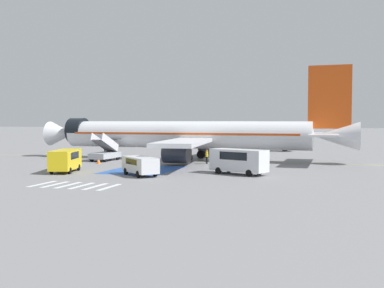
% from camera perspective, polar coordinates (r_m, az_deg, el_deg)
% --- Properties ---
extents(ground_plane, '(600.00, 600.00, 0.00)m').
position_cam_1_polar(ground_plane, '(59.17, -2.33, -1.97)').
color(ground_plane, slate).
extents(apron_leadline_yellow, '(76.72, 0.97, 0.01)m').
position_cam_1_polar(apron_leadline_yellow, '(58.59, -1.15, -2.02)').
color(apron_leadline_yellow, gold).
rests_on(apron_leadline_yellow, ground_plane).
extents(apron_stand_patch_blue, '(6.49, 9.36, 0.01)m').
position_cam_1_polar(apron_stand_patch_blue, '(46.70, -6.16, -3.28)').
color(apron_stand_patch_blue, '#2856A8').
rests_on(apron_stand_patch_blue, ground_plane).
extents(apron_walkway_bar_0, '(0.44, 3.60, 0.01)m').
position_cam_1_polar(apron_walkway_bar_0, '(38.09, -18.47, -4.82)').
color(apron_walkway_bar_0, silver).
rests_on(apron_walkway_bar_0, ground_plane).
extents(apron_walkway_bar_1, '(0.44, 3.60, 0.01)m').
position_cam_1_polar(apron_walkway_bar_1, '(37.41, -16.98, -4.93)').
color(apron_walkway_bar_1, silver).
rests_on(apron_walkway_bar_1, ground_plane).
extents(apron_walkway_bar_2, '(0.44, 3.60, 0.01)m').
position_cam_1_polar(apron_walkway_bar_2, '(36.75, -15.43, -5.05)').
color(apron_walkway_bar_2, silver).
rests_on(apron_walkway_bar_2, ground_plane).
extents(apron_walkway_bar_3, '(0.44, 3.60, 0.01)m').
position_cam_1_polar(apron_walkway_bar_3, '(36.12, -13.82, -5.17)').
color(apron_walkway_bar_3, silver).
rests_on(apron_walkway_bar_3, ground_plane).
extents(apron_walkway_bar_4, '(0.44, 3.60, 0.01)m').
position_cam_1_polar(apron_walkway_bar_4, '(35.51, -12.16, -5.29)').
color(apron_walkway_bar_4, silver).
rests_on(apron_walkway_bar_4, ground_plane).
extents(apron_walkway_bar_5, '(0.44, 3.60, 0.01)m').
position_cam_1_polar(apron_walkway_bar_5, '(34.94, -10.44, -5.40)').
color(apron_walkway_bar_5, silver).
rests_on(apron_walkway_bar_5, ground_plane).
extents(airliner, '(41.90, 34.05, 11.59)m').
position_cam_1_polar(airliner, '(58.15, -0.43, 1.15)').
color(airliner, silver).
rests_on(airliner, ground_plane).
extents(boarding_stairs_forward, '(2.25, 5.25, 3.61)m').
position_cam_1_polar(boarding_stairs_forward, '(58.25, -10.96, -1.17)').
color(boarding_stairs_forward, '#ADB2BA').
rests_on(boarding_stairs_forward, ground_plane).
extents(fuel_tanker, '(10.42, 2.66, 3.50)m').
position_cam_1_polar(fuel_tanker, '(77.40, 8.93, 0.45)').
color(fuel_tanker, '#38383D').
rests_on(fuel_tanker, ground_plane).
extents(service_van_0, '(4.64, 4.43, 1.73)m').
position_cam_1_polar(service_van_0, '(41.75, -6.60, -2.57)').
color(service_van_0, silver).
rests_on(service_van_0, ground_plane).
extents(service_van_1, '(3.20, 5.23, 2.20)m').
position_cam_1_polar(service_van_1, '(45.97, -15.79, -1.83)').
color(service_van_1, yellow).
rests_on(service_van_1, ground_plane).
extents(service_van_2, '(5.85, 3.85, 2.37)m').
position_cam_1_polar(service_van_2, '(42.66, 5.95, -1.97)').
color(service_van_2, silver).
rests_on(service_van_2, ground_plane).
extents(baggage_cart, '(2.90, 2.89, 0.87)m').
position_cam_1_polar(baggage_cart, '(56.13, -16.08, -2.09)').
color(baggage_cart, gray).
rests_on(baggage_cart, ground_plane).
extents(ground_crew_0, '(0.45, 0.48, 1.87)m').
position_cam_1_polar(ground_crew_0, '(55.09, -2.24, -1.20)').
color(ground_crew_0, '#191E38').
rests_on(ground_crew_0, ground_plane).
extents(ground_crew_1, '(0.48, 0.35, 1.62)m').
position_cam_1_polar(ground_crew_1, '(53.58, -1.01, -1.49)').
color(ground_crew_1, black).
rests_on(ground_crew_1, ground_plane).
extents(ground_crew_2, '(0.42, 0.49, 1.68)m').
position_cam_1_polar(ground_crew_2, '(53.13, 1.90, -1.48)').
color(ground_crew_2, black).
rests_on(ground_crew_2, ground_plane).
extents(traffic_cone_0, '(0.50, 0.50, 0.55)m').
position_cam_1_polar(traffic_cone_0, '(55.94, -6.36, -1.98)').
color(traffic_cone_0, orange).
rests_on(traffic_cone_0, ground_plane).
extents(traffic_cone_1, '(0.55, 0.55, 0.61)m').
position_cam_1_polar(traffic_cone_1, '(54.31, -11.78, -2.14)').
color(traffic_cone_1, orange).
rests_on(traffic_cone_1, ground_plane).
extents(traffic_cone_2, '(0.48, 0.48, 0.53)m').
position_cam_1_polar(traffic_cone_2, '(54.04, -6.54, -2.17)').
color(traffic_cone_2, orange).
rests_on(traffic_cone_2, ground_plane).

